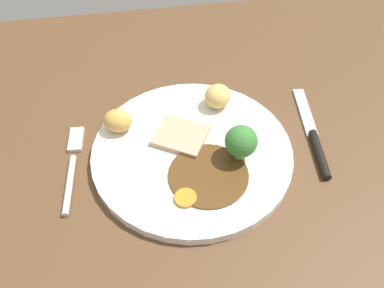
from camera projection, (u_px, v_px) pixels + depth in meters
The scene contains 10 objects.
dining_table at pixel (172, 170), 56.88cm from camera, with size 120.00×84.00×3.60cm, color brown.
dinner_plate at pixel (192, 152), 55.91cm from camera, with size 28.27×28.27×1.40cm, color white.
gravy_pool at pixel (208, 175), 52.15cm from camera, with size 10.70×10.70×0.30cm, color #563819.
meat_slice_main at pixel (181, 136), 56.48cm from camera, with size 7.09×6.09×0.80cm, color tan.
roast_potato_left at pixel (118, 121), 56.76cm from camera, with size 4.14×3.60×3.27cm, color tan.
roast_potato_right at pixel (218, 96), 60.07cm from camera, with size 3.86×4.24×3.52cm, color #D8B260.
carrot_coin_front at pixel (186, 198), 49.62cm from camera, with size 2.82×2.82×0.50cm, color orange.
broccoli_floret at pixel (241, 142), 52.13cm from camera, with size 4.40×4.40×5.38cm.
fork at pixel (72, 165), 54.78cm from camera, with size 2.62×15.32×0.90cm.
knife at pixel (314, 137), 58.10cm from camera, with size 3.91×18.53×1.20cm.
Camera 1 is at (-2.88, -34.81, 46.95)cm, focal length 36.87 mm.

